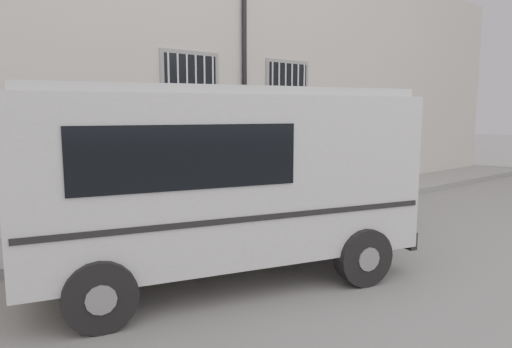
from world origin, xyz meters
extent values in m
plane|color=slate|center=(0.00, 0.00, 0.00)|extent=(80.00, 80.00, 0.00)
cube|color=beige|center=(0.00, 5.50, 3.00)|extent=(24.00, 5.00, 6.00)
cylinder|color=black|center=(0.95, 2.92, 2.80)|extent=(0.11, 0.11, 5.60)
cube|color=black|center=(-0.40, 2.98, 2.25)|extent=(1.20, 0.08, 2.20)
cube|color=gray|center=(-0.40, 2.96, 1.09)|extent=(1.45, 0.22, 0.12)
cube|color=black|center=(2.30, 2.98, 2.25)|extent=(1.20, 0.08, 2.20)
cube|color=gray|center=(2.30, 2.96, 1.09)|extent=(1.45, 0.22, 0.12)
cube|color=gray|center=(0.00, 2.20, 0.07)|extent=(24.00, 1.70, 0.15)
cylinder|color=black|center=(1.52, 0.03, 0.23)|extent=(0.46, 0.19, 0.47)
cylinder|color=gray|center=(1.52, 0.03, 0.23)|extent=(0.27, 0.16, 0.26)
cylinder|color=black|center=(1.31, 0.70, 0.23)|extent=(0.46, 0.19, 0.47)
cylinder|color=gray|center=(1.31, 0.70, 0.23)|extent=(0.27, 0.16, 0.26)
cylinder|color=black|center=(3.04, 0.50, 0.23)|extent=(0.46, 0.19, 0.47)
cylinder|color=gray|center=(3.04, 0.50, 0.23)|extent=(0.27, 0.16, 0.26)
cylinder|color=black|center=(2.82, 1.17, 0.23)|extent=(0.46, 0.19, 0.47)
cylinder|color=gray|center=(2.82, 1.17, 0.23)|extent=(0.27, 0.16, 0.26)
cube|color=#16641B|center=(2.17, 0.60, 0.51)|extent=(2.24, 1.50, 0.05)
cylinder|color=#16641B|center=(0.97, 0.23, 0.65)|extent=(0.27, 0.12, 0.52)
cube|color=black|center=(1.38, 0.35, 0.85)|extent=(0.52, 0.36, 0.62)
cube|color=black|center=(1.38, 0.35, 1.17)|extent=(0.21, 0.16, 0.03)
cube|color=#0B292A|center=(1.84, 0.49, 0.88)|extent=(0.44, 0.35, 0.68)
cube|color=black|center=(1.84, 0.49, 1.23)|extent=(0.18, 0.15, 0.03)
cube|color=#821750|center=(2.20, 0.54, 0.84)|extent=(0.44, 0.36, 0.60)
cube|color=black|center=(2.20, 0.54, 1.16)|extent=(0.18, 0.15, 0.03)
cube|color=black|center=(2.53, 0.85, 0.85)|extent=(0.47, 0.40, 0.62)
cube|color=black|center=(2.53, 0.85, 1.17)|extent=(0.19, 0.16, 0.03)
cube|color=#30351A|center=(2.90, 0.83, 0.90)|extent=(0.44, 0.38, 0.72)
cube|color=black|center=(2.90, 0.83, 1.28)|extent=(0.18, 0.16, 0.03)
cube|color=#581122|center=(1.49, 0.37, 1.30)|extent=(0.44, 0.34, 0.29)
cube|color=black|center=(1.86, 0.59, 1.38)|extent=(0.56, 0.43, 0.32)
cube|color=black|center=(2.30, 0.63, 1.29)|extent=(0.52, 0.43, 0.28)
cube|color=maroon|center=(2.81, 0.87, 1.41)|extent=(0.49, 0.37, 0.30)
cube|color=black|center=(1.70, 0.45, 1.59)|extent=(0.33, 0.29, 0.29)
cube|color=silver|center=(-1.98, -0.32, 1.41)|extent=(5.22, 3.34, 1.98)
cube|color=silver|center=(-1.98, -0.32, 2.44)|extent=(4.97, 3.12, 0.11)
cube|color=black|center=(-4.28, 0.34, 1.79)|extent=(0.69, 1.80, 0.83)
cube|color=black|center=(-2.90, -1.15, 1.74)|extent=(2.34, 0.71, 0.68)
cube|color=black|center=(0.36, -0.99, 1.74)|extent=(0.47, 1.49, 0.60)
cube|color=black|center=(0.35, -0.99, 0.47)|extent=(0.67, 1.98, 0.24)
cube|color=white|center=(0.39, -1.00, 0.73)|extent=(0.16, 0.45, 0.13)
cylinder|color=black|center=(-3.79, -0.85, 0.37)|extent=(0.79, 0.44, 0.75)
cylinder|color=black|center=(-3.23, 1.09, 0.37)|extent=(0.79, 0.44, 0.75)
cylinder|color=black|center=(-0.72, -1.73, 0.37)|extent=(0.79, 0.44, 0.75)
cylinder|color=black|center=(-0.16, 0.21, 0.37)|extent=(0.79, 0.44, 0.75)
camera|label=1|loc=(-5.31, -5.24, 2.21)|focal=32.00mm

